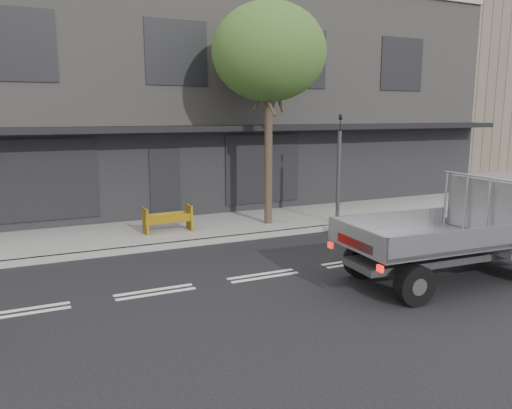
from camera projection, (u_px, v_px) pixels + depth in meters
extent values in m
plane|color=black|center=(263.00, 276.00, 10.97)|extent=(80.00, 80.00, 0.00)
cube|color=gray|center=(196.00, 229.00, 15.15)|extent=(32.00, 3.20, 0.15)
cube|color=gray|center=(214.00, 241.00, 13.72)|extent=(32.00, 0.20, 0.15)
cube|color=slate|center=(143.00, 101.00, 20.33)|extent=(26.00, 10.00, 8.00)
cube|color=brown|center=(493.00, 87.00, 28.44)|extent=(14.00, 10.00, 10.00)
cylinder|color=#382B21|center=(268.00, 164.00, 15.27)|extent=(0.24, 0.24, 4.00)
ellipsoid|color=#355720|center=(269.00, 52.00, 14.67)|extent=(3.40, 3.40, 2.89)
cylinder|color=#2D2D30|center=(338.00, 180.00, 15.43)|extent=(0.12, 0.12, 3.00)
imported|color=black|center=(340.00, 123.00, 15.11)|extent=(0.08, 0.10, 0.50)
cylinder|color=black|center=(414.00, 285.00, 9.25)|extent=(0.79, 0.33, 0.78)
cylinder|color=black|center=(361.00, 260.00, 10.84)|extent=(0.79, 0.33, 0.78)
cylinder|color=black|center=(476.00, 245.00, 12.04)|extent=(0.79, 0.33, 0.78)
cube|color=#2D2D30|center=(450.00, 255.00, 10.62)|extent=(4.74, 1.26, 0.14)
cube|color=#ABAAAF|center=(508.00, 212.00, 11.05)|extent=(1.83, 1.92, 1.53)
cube|color=black|center=(510.00, 192.00, 10.97)|extent=(1.62, 1.81, 0.56)
cube|color=#9D9DA2|center=(418.00, 241.00, 10.23)|extent=(3.16, 2.15, 0.10)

